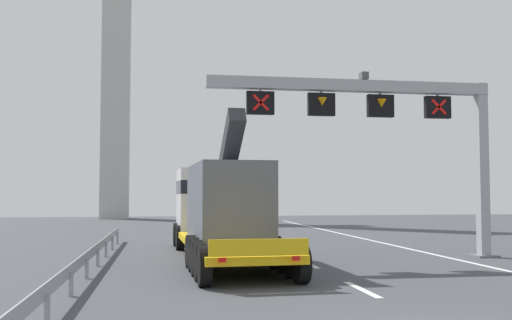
{
  "coord_description": "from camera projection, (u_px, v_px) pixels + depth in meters",
  "views": [
    {
      "loc": [
        -4.86,
        -9.45,
        2.5
      ],
      "look_at": [
        -1.35,
        12.44,
        3.77
      ],
      "focal_mm": 41.15,
      "sensor_mm": 36.0,
      "label": 1
    }
  ],
  "objects": [
    {
      "name": "heavy_haul_truck_yellow",
      "position": [
        218.0,
        207.0,
        23.31
      ],
      "size": [
        3.49,
        14.14,
        5.3
      ],
      "color": "yellow",
      "rests_on": "ground"
    },
    {
      "name": "bridge_pylon_distant",
      "position": [
        117.0,
        28.0,
        60.1
      ],
      "size": [
        9.0,
        2.0,
        38.12
      ],
      "color": "#B7B7B2",
      "rests_on": "ground"
    },
    {
      "name": "lane_markings",
      "position": [
        266.0,
        244.0,
        29.23
      ],
      "size": [
        0.2,
        53.64,
        0.01
      ],
      "color": "silver",
      "rests_on": "ground"
    },
    {
      "name": "guardrail_left",
      "position": [
        91.0,
        254.0,
        18.74
      ],
      "size": [
        0.13,
        24.07,
        0.76
      ],
      "color": "#999EA3",
      "rests_on": "ground"
    },
    {
      "name": "overhead_lane_gantry",
      "position": [
        387.0,
        114.0,
        22.86
      ],
      "size": [
        11.48,
        0.9,
        7.21
      ],
      "color": "#9EA0A5",
      "rests_on": "ground"
    },
    {
      "name": "edge_line_right",
      "position": [
        450.0,
        258.0,
        22.74
      ],
      "size": [
        0.2,
        63.0,
        0.01
      ],
      "primitive_type": "cube",
      "color": "silver",
      "rests_on": "ground"
    }
  ]
}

